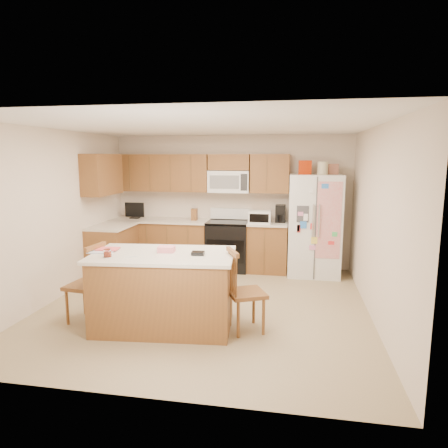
% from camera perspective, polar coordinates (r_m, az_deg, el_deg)
% --- Properties ---
extents(ground, '(4.50, 4.50, 0.00)m').
position_cam_1_polar(ground, '(5.81, -2.66, -11.61)').
color(ground, tan).
rests_on(ground, ground).
extents(room_shell, '(4.60, 4.60, 2.52)m').
position_cam_1_polar(room_shell, '(5.46, -2.77, 2.64)').
color(room_shell, beige).
rests_on(room_shell, ground).
extents(cabinetry, '(3.36, 1.56, 2.15)m').
position_cam_1_polar(cabinetry, '(7.50, -7.01, 0.39)').
color(cabinetry, brown).
rests_on(cabinetry, ground).
extents(stove, '(0.76, 0.65, 1.13)m').
position_cam_1_polar(stove, '(7.50, 0.58, -2.96)').
color(stove, black).
rests_on(stove, ground).
extents(refrigerator, '(0.90, 0.79, 2.04)m').
position_cam_1_polar(refrigerator, '(7.26, 12.82, -0.02)').
color(refrigerator, white).
rests_on(refrigerator, ground).
extents(island, '(1.83, 1.15, 1.03)m').
position_cam_1_polar(island, '(5.05, -8.56, -9.30)').
color(island, brown).
rests_on(island, ground).
extents(windsor_chair_left, '(0.46, 0.48, 1.02)m').
position_cam_1_polar(windsor_chair_left, '(5.45, -18.96, -8.22)').
color(windsor_chair_left, brown).
rests_on(windsor_chair_left, ground).
extents(windsor_chair_back, '(0.39, 0.38, 0.87)m').
position_cam_1_polar(windsor_chair_back, '(5.58, -6.30, -8.08)').
color(windsor_chair_back, brown).
rests_on(windsor_chair_back, ground).
extents(windsor_chair_right, '(0.56, 0.57, 1.02)m').
position_cam_1_polar(windsor_chair_right, '(4.89, 2.93, -9.75)').
color(windsor_chair_right, brown).
rests_on(windsor_chair_right, ground).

